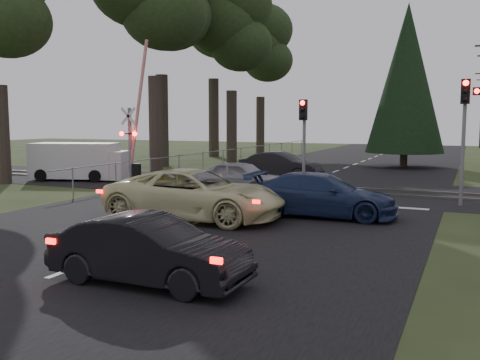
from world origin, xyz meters
The scene contains 22 objects.
ground centered at (0.00, 0.00, 0.00)m, with size 120.00×120.00×0.00m, color #283317.
road centered at (0.00, 10.00, 0.01)m, with size 14.00×100.00×0.01m, color black.
rail_corridor centered at (0.00, 12.00, 0.01)m, with size 120.00×8.00×0.01m, color black.
stop_line centered at (0.00, 8.20, 0.01)m, with size 13.00×0.35×0.00m, color silver.
rail_near centered at (0.00, 11.20, 0.05)m, with size 120.00×0.12×0.10m, color #59544C.
rail_far centered at (0.00, 12.80, 0.05)m, with size 120.00×0.12×0.10m, color #59544C.
crossing_signal centered at (-7.27, 9.79, 2.06)m, with size 1.62×0.38×6.96m.
traffic_signal_right centered at (7.55, 9.47, 3.31)m, with size 0.68×0.48×4.70m.
traffic_signal_center centered at (1.00, 10.68, 2.81)m, with size 0.32×0.48×4.10m.
euc_tree_a centered at (-10.00, 16.00, 10.31)m, with size 6.50×6.50×14.30m.
euc_tree_b centered at (-12.00, 20.00, 11.11)m, with size 7.00×7.00×15.40m.
euc_tree_c centered at (-9.00, 25.00, 9.51)m, with size 6.00×6.00×13.20m.
euc_tree_d centered at (-13.00, 30.00, 11.91)m, with size 7.50×7.50×16.50m.
euc_tree_e centered at (-11.00, 36.00, 9.51)m, with size 6.00×6.00×13.20m.
conifer_tree centered at (3.50, 26.00, 5.99)m, with size 5.20×5.20×11.00m.
fence_left centered at (-7.80, 22.50, 0.00)m, with size 0.10×36.00×1.20m, color slate, non-canonical shape.
cream_coupe centered at (-0.33, 3.18, 0.81)m, with size 2.70×5.85×1.62m, color beige.
dark_hatchback centered at (2.11, -3.24, 0.67)m, with size 1.42×4.07×1.34m, color black.
silver_car centered at (-1.53, 9.66, 0.71)m, with size 1.67×4.14×1.41m, color #989A9F.
blue_sedan centered at (3.28, 5.35, 0.72)m, with size 2.03×4.99×1.45m, color #1A284E.
dark_car_far centered at (-1.69, 15.45, 0.74)m, with size 1.56×4.46×1.47m, color black.
white_van centered at (-11.32, 10.77, 1.01)m, with size 5.39×3.19×1.99m.
Camera 1 is at (7.87, -11.92, 3.23)m, focal length 40.00 mm.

